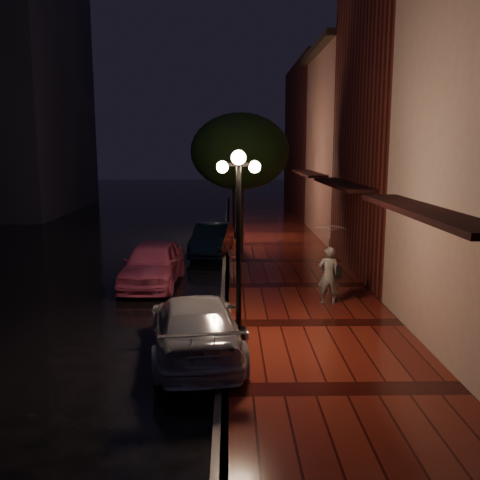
% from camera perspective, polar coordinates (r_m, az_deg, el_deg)
% --- Properties ---
extents(ground, '(120.00, 120.00, 0.00)m').
position_cam_1_polar(ground, '(17.25, -1.60, -5.33)').
color(ground, black).
rests_on(ground, ground).
extents(sidewalk, '(4.50, 60.00, 0.15)m').
position_cam_1_polar(sidewalk, '(17.35, 5.88, -5.03)').
color(sidewalk, '#4B120D').
rests_on(sidewalk, ground).
extents(curb, '(0.25, 60.00, 0.15)m').
position_cam_1_polar(curb, '(17.23, -1.60, -5.09)').
color(curb, '#595451').
rests_on(curb, ground).
extents(storefront_mid, '(5.00, 8.00, 11.00)m').
position_cam_1_polar(storefront_mid, '(19.89, 19.48, 12.14)').
color(storefront_mid, '#511914').
rests_on(storefront_mid, ground).
extents(storefront_far, '(5.00, 8.00, 9.00)m').
position_cam_1_polar(storefront_far, '(27.51, 13.49, 9.55)').
color(storefront_far, '#8C5951').
rests_on(storefront_far, ground).
extents(storefront_extra, '(5.00, 12.00, 10.00)m').
position_cam_1_polar(storefront_extra, '(37.28, 9.63, 10.45)').
color(storefront_extra, '#511914').
rests_on(storefront_extra, ground).
extents(streetlamp_near, '(0.96, 0.36, 4.31)m').
position_cam_1_polar(streetlamp_near, '(11.80, -0.15, 0.51)').
color(streetlamp_near, black).
rests_on(streetlamp_near, sidewalk).
extents(streetlamp_far, '(0.96, 0.36, 4.31)m').
position_cam_1_polar(streetlamp_far, '(25.72, -0.68, 5.57)').
color(streetlamp_far, black).
rests_on(streetlamp_far, sidewalk).
extents(street_tree, '(4.16, 4.16, 5.80)m').
position_cam_1_polar(street_tree, '(22.64, 0.04, 9.16)').
color(street_tree, black).
rests_on(street_tree, sidewalk).
extents(pink_car, '(1.95, 4.42, 1.48)m').
position_cam_1_polar(pink_car, '(17.87, -9.29, -2.48)').
color(pink_car, '#D45782').
rests_on(pink_car, ground).
extents(navy_car, '(1.90, 4.16, 1.32)m').
position_cam_1_polar(navy_car, '(22.70, -3.00, 0.06)').
color(navy_car, black).
rests_on(navy_car, ground).
extents(silver_car, '(2.47, 4.84, 1.35)m').
position_cam_1_polar(silver_car, '(11.83, -4.77, -9.15)').
color(silver_car, '#A5A4AB').
rests_on(silver_car, ground).
extents(woman_with_umbrella, '(0.95, 0.97, 2.29)m').
position_cam_1_polar(woman_with_umbrella, '(15.12, 9.51, -1.18)').
color(woman_with_umbrella, silver).
rests_on(woman_with_umbrella, sidewalk).
extents(parking_meter, '(0.11, 0.09, 1.17)m').
position_cam_1_polar(parking_meter, '(17.04, -1.10, -2.55)').
color(parking_meter, black).
rests_on(parking_meter, sidewalk).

